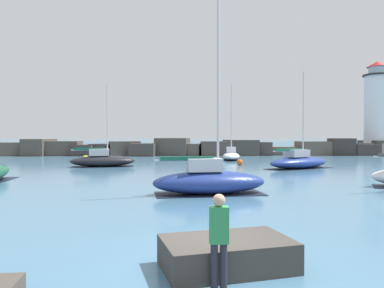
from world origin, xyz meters
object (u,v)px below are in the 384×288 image
sailboat_moored_6 (209,180)px  sailboat_moored_0 (299,162)px  mooring_buoy_orange_near (86,159)px  sailboat_moored_3 (102,160)px  sailboat_moored_5 (231,155)px  mooring_buoy_far_side (240,162)px  person_on_rocks (219,235)px  lighthouse (377,114)px

sailboat_moored_6 → sailboat_moored_0: bearing=56.0°
sailboat_moored_6 → mooring_buoy_orange_near: 25.42m
sailboat_moored_0 → sailboat_moored_6: bearing=-124.0°
sailboat_moored_3 → sailboat_moored_5: size_ratio=0.85×
sailboat_moored_3 → mooring_buoy_orange_near: size_ratio=7.90×
mooring_buoy_far_side → person_on_rocks: 30.07m
sailboat_moored_3 → sailboat_moored_5: (13.75, 8.95, -0.04)m
sailboat_moored_5 → mooring_buoy_far_side: 8.22m
sailboat_moored_6 → mooring_buoy_orange_near: sailboat_moored_6 is taller
sailboat_moored_0 → person_on_rocks: size_ratio=4.76×
sailboat_moored_5 → sailboat_moored_6: size_ratio=0.90×
sailboat_moored_0 → person_on_rocks: sailboat_moored_0 is taller
sailboat_moored_5 → mooring_buoy_far_side: (-0.49, -8.20, -0.28)m
sailboat_moored_0 → sailboat_moored_5: size_ratio=0.95×
sailboat_moored_5 → mooring_buoy_far_side: bearing=-93.4°
sailboat_moored_6 → mooring_buoy_orange_near: (-11.23, 22.80, -0.30)m
person_on_rocks → mooring_buoy_orange_near: bearing=106.6°
sailboat_moored_0 → mooring_buoy_far_side: (-4.64, 3.74, -0.32)m
lighthouse → sailboat_moored_0: bearing=-131.0°
sailboat_moored_5 → person_on_rocks: sailboat_moored_5 is taller
sailboat_moored_5 → sailboat_moored_3: bearing=-146.9°
sailboat_moored_5 → mooring_buoy_far_side: size_ratio=11.33×
lighthouse → sailboat_moored_5: 27.92m
sailboat_moored_5 → mooring_buoy_orange_near: (-16.59, -3.27, -0.19)m
mooring_buoy_orange_near → mooring_buoy_far_side: size_ratio=1.21×
sailboat_moored_0 → mooring_buoy_orange_near: 22.48m
sailboat_moored_3 → sailboat_moored_5: bearing=33.1°
mooring_buoy_orange_near → mooring_buoy_far_side: (16.10, -4.93, -0.09)m
sailboat_moored_6 → sailboat_moored_5: bearing=78.4°
sailboat_moored_3 → mooring_buoy_far_side: sailboat_moored_3 is taller
sailboat_moored_0 → mooring_buoy_orange_near: (-20.74, 8.68, -0.23)m
mooring_buoy_orange_near → person_on_rocks: person_on_rocks is taller
sailboat_moored_3 → mooring_buoy_orange_near: sailboat_moored_3 is taller
sailboat_moored_0 → sailboat_moored_3: 18.15m
sailboat_moored_3 → lighthouse: bearing=28.2°
sailboat_moored_0 → sailboat_moored_5: bearing=109.2°
sailboat_moored_5 → mooring_buoy_orange_near: sailboat_moored_5 is taller
sailboat_moored_5 → sailboat_moored_6: sailboat_moored_6 is taller
sailboat_moored_0 → person_on_rocks: bearing=-112.2°
mooring_buoy_far_side → sailboat_moored_5: bearing=86.6°
sailboat_moored_0 → sailboat_moored_5: 12.64m
lighthouse → sailboat_moored_6: bearing=-128.5°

